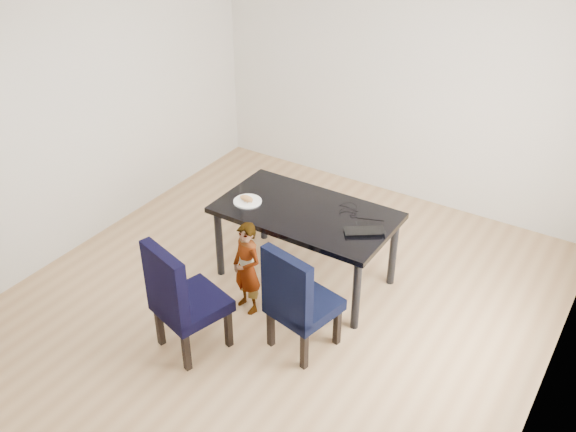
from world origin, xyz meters
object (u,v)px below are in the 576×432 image
Objects in this scene: dining_table at (305,245)px; chair_left at (191,296)px; laptop at (364,228)px; plate at (248,201)px; chair_right at (305,297)px; child at (247,268)px.

chair_left reaches higher than dining_table.
chair_left is 1.56m from laptop.
plate is (-0.53, -0.15, 0.38)m from dining_table.
plate is (-0.99, 0.63, 0.26)m from chair_right.
child is (-0.66, 0.13, -0.06)m from chair_right.
chair_right is 1.20m from plate.
plate is (-0.33, 0.50, 0.32)m from child.
child is (-0.20, -0.65, 0.06)m from dining_table.
chair_left reaches higher than child.
dining_table is 1.83× the size of child.
child is at bearing -179.01° from chair_right.
dining_table is 1.62× the size of chair_right.
chair_right is 0.83m from laptop.
laptop is at bearing 93.61° from chair_right.
chair_left is at bearing -135.16° from chair_right.
plate is at bearing 117.92° from chair_left.
plate reaches higher than dining_table.
laptop is (1.11, 0.15, 0.01)m from plate.
laptop is (0.88, 1.26, 0.25)m from chair_left.
dining_table is 6.15× the size of plate.
child is at bearing 96.85° from chair_left.
dining_table is at bearing 89.31° from child.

